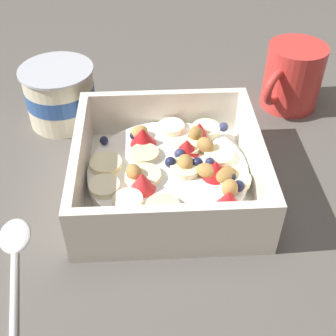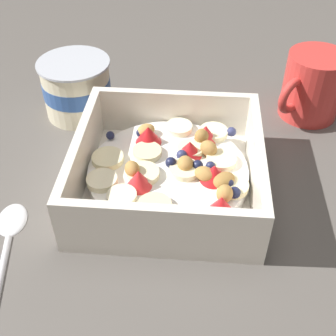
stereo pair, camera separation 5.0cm
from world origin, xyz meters
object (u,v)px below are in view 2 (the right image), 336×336
Objects in this scene: coffee_mug at (312,86)px; fruit_bowl at (170,172)px; yogurt_cup at (77,88)px; spoon at (7,236)px.

fruit_bowl is at bearing -137.62° from coffee_mug.
fruit_bowl is 2.11× the size of yogurt_cup.
yogurt_cup reaches higher than spoon.
yogurt_cup reaches higher than fruit_bowl.
yogurt_cup is at bearing 134.06° from fruit_bowl.
yogurt_cup is at bearing -176.13° from coffee_mug.
coffee_mug is at bearing 42.38° from fruit_bowl.
yogurt_cup is 0.32m from coffee_mug.
yogurt_cup is at bearing 84.60° from spoon.
coffee_mug reaches higher than fruit_bowl.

